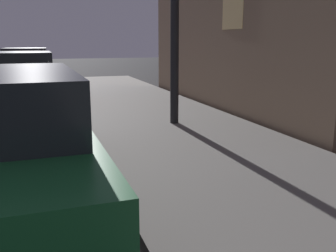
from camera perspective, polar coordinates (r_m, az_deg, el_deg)
car_red at (r=10.88m, az=-21.22°, el=6.50°), size 2.05×4.52×1.43m
car_white at (r=17.05m, az=-20.51°, el=8.51°), size 2.25×4.09×1.43m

